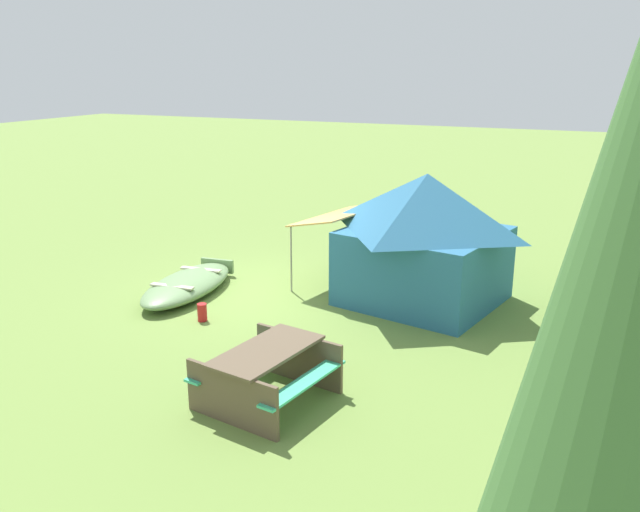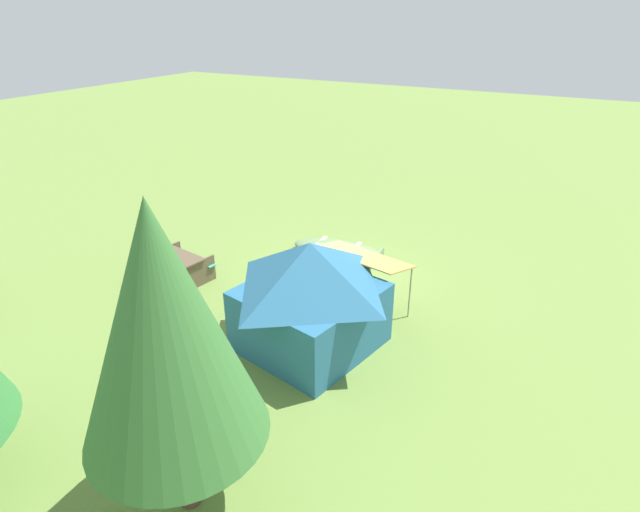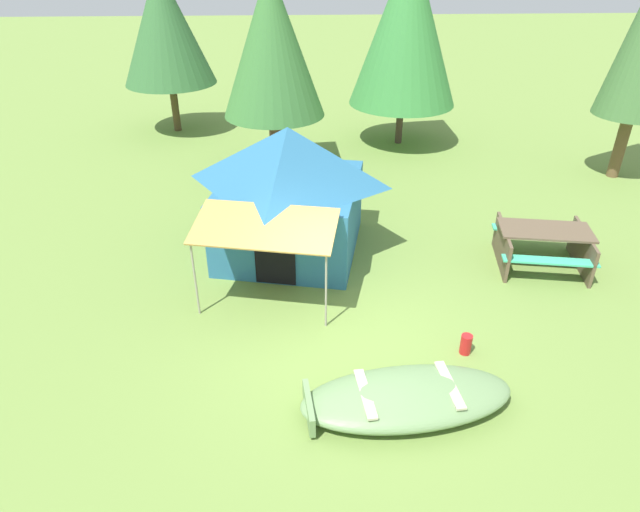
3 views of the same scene
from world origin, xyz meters
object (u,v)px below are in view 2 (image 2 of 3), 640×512
picnic_table (176,265)px  cooler_box (313,311)px  canvas_cabin_tent (311,294)px  beached_rowboat (338,249)px  fuel_can (288,257)px  pine_tree_side (164,327)px

picnic_table → cooler_box: (-4.39, -0.15, -0.34)m
canvas_cabin_tent → picnic_table: (4.93, -0.89, -0.85)m
canvas_cabin_tent → picnic_table: bearing=-10.3°
beached_rowboat → canvas_cabin_tent: size_ratio=0.68×
beached_rowboat → picnic_table: 5.00m
canvas_cabin_tent → picnic_table: 5.08m
beached_rowboat → cooler_box: (-1.05, 3.54, -0.05)m
beached_rowboat → canvas_cabin_tent: bearing=109.0°
fuel_can → pine_tree_side: bearing=111.1°
beached_rowboat → pine_tree_side: size_ratio=0.60×
canvas_cabin_tent → fuel_can: (2.74, -3.46, -1.18)m
fuel_can → pine_tree_side: 9.23m
fuel_can → canvas_cabin_tent: bearing=128.3°
picnic_table → cooler_box: 4.41m
picnic_table → fuel_can: 3.39m
beached_rowboat → picnic_table: picnic_table is taller
picnic_table → cooler_box: size_ratio=4.43×
picnic_table → pine_tree_side: (-5.32, 5.54, 2.80)m
beached_rowboat → pine_tree_side: bearing=102.0°
canvas_cabin_tent → fuel_can: 4.57m
picnic_table → canvas_cabin_tent: bearing=169.7°
canvas_cabin_tent → beached_rowboat: bearing=-71.0°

